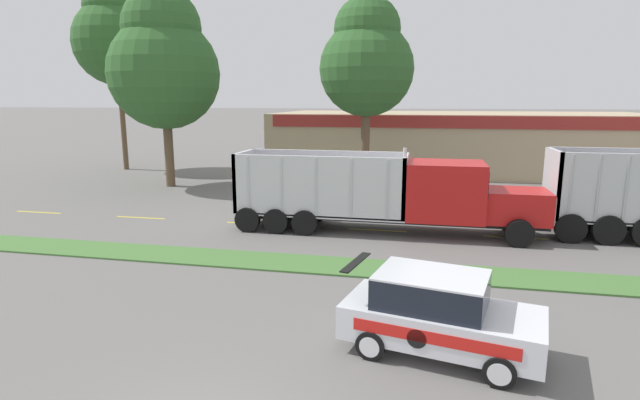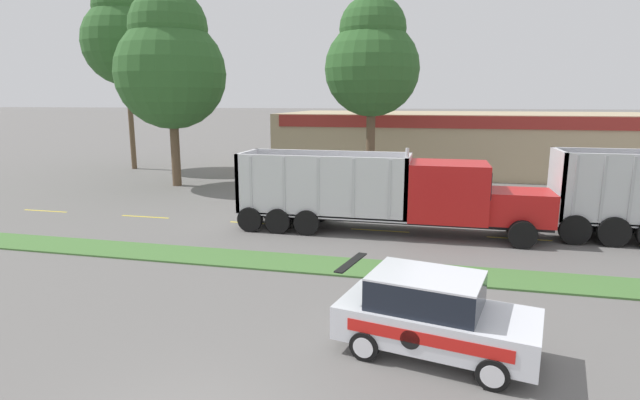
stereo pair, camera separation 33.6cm
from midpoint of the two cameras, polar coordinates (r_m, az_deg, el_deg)
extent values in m
cube|color=#477538|center=(16.35, 0.02, -7.38)|extent=(120.00, 1.75, 0.06)
cube|color=yellow|center=(27.49, -28.57, -1.10)|extent=(2.40, 0.14, 0.01)
cube|color=yellow|center=(24.26, -18.97, -1.82)|extent=(2.40, 0.14, 0.01)
cube|color=yellow|center=(21.91, -6.88, -2.65)|extent=(2.40, 0.14, 0.01)
cube|color=yellow|center=(20.73, 7.32, -3.48)|extent=(2.40, 0.14, 0.01)
cube|color=yellow|center=(20.92, 22.23, -4.11)|extent=(2.40, 0.14, 0.01)
cube|color=black|center=(20.43, 8.33, -2.01)|extent=(12.23, 1.33, 0.18)
cube|color=red|center=(20.49, 22.25, -0.70)|extent=(2.38, 1.99, 1.22)
cube|color=#B7B7BC|center=(20.72, 25.57, -0.85)|extent=(0.06, 1.70, 1.04)
cube|color=red|center=(20.13, 14.87, 1.02)|extent=(2.94, 2.42, 2.22)
cube|color=black|center=(20.17, 19.16, 1.91)|extent=(0.04, 2.06, 1.00)
cylinder|color=silver|center=(19.23, 10.38, 3.33)|extent=(0.14, 0.14, 1.71)
cube|color=silver|center=(20.77, 1.02, -1.24)|extent=(6.91, 2.42, 0.12)
cube|color=silver|center=(20.11, 10.48, 1.64)|extent=(0.16, 2.42, 2.41)
cube|color=silver|center=(21.49, -7.81, 2.35)|extent=(0.16, 2.42, 2.41)
cube|color=silver|center=(19.45, 0.33, 1.51)|extent=(6.91, 0.16, 2.41)
cube|color=silver|center=(21.63, 1.66, 2.51)|extent=(6.91, 0.16, 2.41)
cube|color=#BCBCC1|center=(20.14, -7.43, 1.75)|extent=(0.10, 0.04, 2.29)
cube|color=#BCBCC1|center=(19.70, -3.66, 1.61)|extent=(0.10, 0.04, 2.29)
cube|color=#BCBCC1|center=(19.35, 0.26, 1.46)|extent=(0.10, 0.04, 2.29)
cube|color=#BCBCC1|center=(19.10, 4.31, 1.29)|extent=(0.10, 0.04, 2.29)
cube|color=#BCBCC1|center=(18.94, 8.45, 1.11)|extent=(0.10, 0.04, 2.29)
cylinder|color=black|center=(19.52, 22.60, -3.69)|extent=(1.01, 0.30, 1.01)
cylinder|color=black|center=(21.80, 21.62, -2.10)|extent=(1.01, 0.30, 1.01)
cylinder|color=black|center=(20.50, -7.53, -2.20)|extent=(1.01, 0.30, 1.01)
cylinder|color=black|center=(22.69, -5.42, -0.83)|extent=(1.01, 0.30, 1.01)
cylinder|color=black|center=(20.12, -4.34, -2.39)|extent=(1.01, 0.30, 1.01)
cylinder|color=black|center=(22.34, -2.51, -0.98)|extent=(1.01, 0.30, 1.01)
cylinder|color=black|center=(19.80, -1.04, -2.59)|extent=(1.01, 0.30, 1.01)
cylinder|color=black|center=(22.06, 0.48, -1.13)|extent=(1.01, 0.30, 1.01)
cube|color=silver|center=(21.58, 25.80, 1.75)|extent=(0.16, 2.41, 2.60)
cube|color=silver|center=(23.54, 32.76, 1.79)|extent=(6.50, 0.16, 2.60)
cube|color=#B2B2B7|center=(20.49, 27.57, 1.14)|extent=(0.10, 0.04, 2.47)
cube|color=#B2B2B7|center=(20.75, 30.05, 1.01)|extent=(0.10, 0.04, 2.47)
cube|color=#B2B2B7|center=(21.04, 32.47, 0.88)|extent=(0.10, 0.04, 2.47)
cylinder|color=black|center=(20.86, 27.52, -3.02)|extent=(1.12, 0.30, 1.12)
cylinder|color=black|center=(23.11, 26.11, -1.60)|extent=(1.12, 0.30, 1.12)
cylinder|color=black|center=(21.23, 30.93, -3.13)|extent=(1.12, 0.30, 1.12)
cylinder|color=black|center=(23.44, 29.21, -1.72)|extent=(1.12, 0.30, 1.12)
cylinder|color=black|center=(23.84, 32.22, -1.83)|extent=(1.12, 0.30, 1.12)
cube|color=silver|center=(11.08, 14.01, -13.59)|extent=(4.37, 2.67, 0.72)
cube|color=black|center=(10.86, 12.90, -10.12)|extent=(2.53, 2.06, 0.65)
cube|color=silver|center=(10.74, 12.99, -8.41)|extent=(2.53, 2.06, 0.04)
cube|color=black|center=(11.18, 4.45, -7.13)|extent=(0.51, 1.48, 0.03)
cube|color=red|center=(10.23, 12.93, -15.30)|extent=(3.18, 0.71, 0.25)
cylinder|color=black|center=(10.32, 11.19, -15.43)|extent=(0.39, 0.09, 0.40)
cylinder|color=black|center=(10.33, 20.08, -18.19)|extent=(0.65, 0.33, 0.62)
cylinder|color=silver|center=(10.23, 20.02, -18.47)|extent=(0.43, 0.10, 0.44)
cylinder|color=black|center=(11.90, 20.95, -14.15)|extent=(0.65, 0.33, 0.62)
cylinder|color=silver|center=(11.99, 21.00, -13.94)|extent=(0.43, 0.10, 0.44)
cylinder|color=black|center=(10.76, 6.05, -16.23)|extent=(0.65, 0.33, 0.62)
cylinder|color=silver|center=(10.68, 5.86, -16.48)|extent=(0.43, 0.10, 0.44)
cylinder|color=black|center=(12.28, 8.87, -12.68)|extent=(0.65, 0.33, 0.62)
cylinder|color=silver|center=(12.37, 9.02, -12.49)|extent=(0.43, 0.10, 0.44)
cube|color=tan|center=(39.89, 16.38, 6.43)|extent=(26.99, 12.00, 4.31)
cube|color=maroon|center=(33.75, 17.07, 8.47)|extent=(25.64, 0.10, 0.80)
cylinder|color=brown|center=(29.61, 6.11, 6.44)|extent=(0.52, 0.52, 5.53)
sphere|color=#2D5B28|center=(29.56, 6.29, 14.67)|extent=(5.40, 5.40, 5.40)
sphere|color=#2D5B28|center=(29.76, 6.39, 18.82)|extent=(3.78, 3.78, 3.78)
cylinder|color=brown|center=(32.24, -15.94, 6.00)|extent=(0.55, 0.55, 5.00)
sphere|color=#2D5B28|center=(32.16, -16.37, 13.67)|extent=(6.61, 6.61, 6.61)
sphere|color=#2D5B28|center=(32.39, -16.65, 18.34)|extent=(4.63, 4.63, 4.63)
cylinder|color=brown|center=(41.28, -20.58, 8.69)|extent=(0.39, 0.39, 7.71)
sphere|color=#2D5B28|center=(41.46, -21.14, 16.40)|extent=(6.27, 6.27, 6.27)
sphere|color=#2D5B28|center=(41.79, -21.40, 19.82)|extent=(4.39, 4.39, 4.39)
camera|label=1|loc=(0.17, -89.39, 0.12)|focal=28.00mm
camera|label=2|loc=(0.17, 90.61, -0.12)|focal=28.00mm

